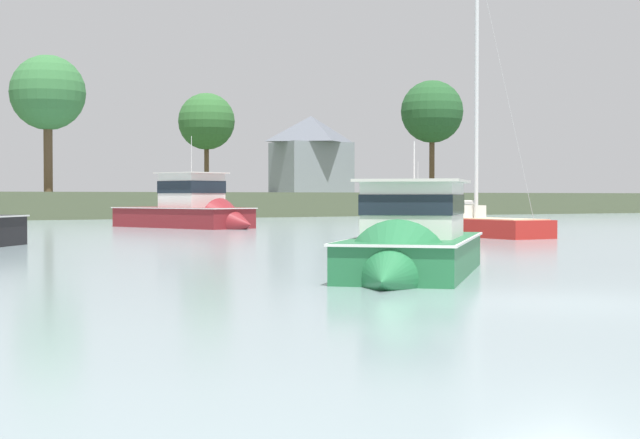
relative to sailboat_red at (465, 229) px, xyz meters
The scene contains 10 objects.
ground_plane 26.11m from the sailboat_red, 125.26° to the right, with size 504.06×504.06×0.00m, color gray.
sailboat_red is the anchor object (origin of this frame).
cruiser_green 21.54m from the sailboat_red, 131.60° to the right, with size 6.81×7.02×3.71m.
cruiser_maroon 16.27m from the sailboat_red, 111.92° to the left, with size 5.78×9.92×5.98m.
cruiser_grey 22.62m from the sailboat_red, 59.15° to the left, with size 7.64×10.41×5.16m.
mooring_buoy_green 29.48m from the sailboat_red, 101.32° to the left, with size 0.33×0.33×0.38m.
shore_tree_center_right 60.09m from the sailboat_red, 77.34° to the left, with size 5.74×5.74×10.14m.
shore_tree_far_right 40.21m from the sailboat_red, 101.60° to the left, with size 5.46×5.46×9.96m.
shore_tree_center_left 59.79m from the sailboat_red, 54.78° to the left, with size 6.45×6.45×11.65m.
cottage_hillside 65.60m from the sailboat_red, 66.32° to the left, with size 8.08×6.49×8.51m.
Camera 1 is at (-10.81, -11.15, 1.66)m, focal length 54.20 mm.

